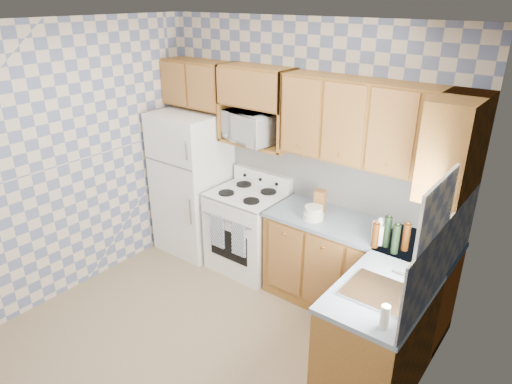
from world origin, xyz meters
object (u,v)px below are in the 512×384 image
at_px(microwave, 252,127).
at_px(refrigerator, 193,183).
at_px(stove_body, 248,231).
at_px(electric_kettle, 380,233).

bearing_deg(microwave, refrigerator, -157.15).
distance_m(stove_body, microwave, 1.17).
relative_size(refrigerator, microwave, 2.93).
bearing_deg(electric_kettle, refrigerator, 177.39).
relative_size(stove_body, electric_kettle, 5.00).
bearing_deg(stove_body, electric_kettle, -4.87).
relative_size(refrigerator, stove_body, 1.87).
relative_size(refrigerator, electric_kettle, 9.33).
distance_m(refrigerator, microwave, 1.09).
height_order(refrigerator, stove_body, refrigerator).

